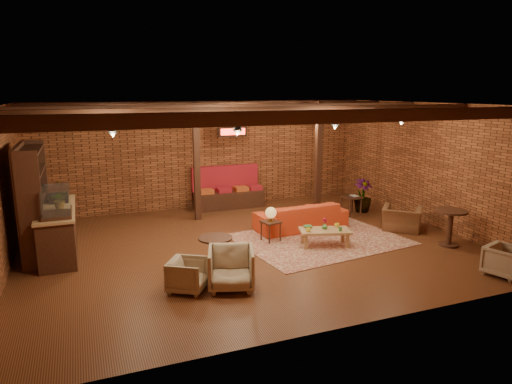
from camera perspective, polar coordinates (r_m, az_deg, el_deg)
name	(u,v)px	position (r m, az deg, el deg)	size (l,w,h in m)	color
floor	(251,246)	(10.60, -0.58, -6.71)	(10.00, 10.00, 0.00)	#361B0D
ceiling	(251,105)	(10.01, -0.62, 10.86)	(10.00, 8.00, 0.02)	black
wall_back	(205,155)	(13.95, -6.43, 4.66)	(10.00, 0.02, 3.20)	brown
wall_front	(350,226)	(6.69, 11.63, -4.15)	(10.00, 0.02, 3.20)	brown
wall_right	(429,165)	(12.81, 20.86, 3.22)	(0.02, 8.00, 3.20)	brown
ceiling_beams	(251,110)	(10.01, -0.62, 10.18)	(9.80, 6.40, 0.22)	black
ceiling_pipe	(228,117)	(11.53, -3.46, 9.32)	(0.12, 0.12, 9.60)	black
post_left	(197,162)	(12.46, -7.43, 3.70)	(0.16, 0.16, 3.20)	black
post_right	(318,159)	(13.14, 7.79, 4.14)	(0.16, 0.16, 3.20)	black
service_counter	(57,219)	(10.72, -23.62, -3.09)	(0.80, 2.50, 1.60)	black
plant_counter	(60,197)	(10.81, -23.26, -0.63)	(0.35, 0.39, 0.30)	#337F33
shelving_hutch	(35,201)	(10.75, -25.92, -1.06)	(0.52, 2.00, 2.40)	black
banquette	(229,191)	(13.88, -3.45, 0.07)	(2.10, 0.70, 1.00)	#A71B28
service_sign	(233,132)	(13.18, -2.95, 7.55)	(0.86, 0.06, 0.30)	#FF3119
ceiling_spotlights	(251,121)	(10.02, -0.61, 8.92)	(6.40, 4.40, 0.28)	black
rug	(320,239)	(11.12, 7.97, -5.86)	(3.76, 2.87, 0.01)	maroon
sofa	(301,216)	(11.80, 5.61, -3.01)	(2.35, 0.92, 0.68)	red
coffee_table	(324,231)	(10.58, 8.54, -4.88)	(1.26, 0.88, 0.64)	#A2824B
side_table_lamp	(271,215)	(10.72, 1.87, -2.94)	(0.48, 0.48, 0.83)	black
round_table_left	(216,248)	(9.05, -5.07, -7.01)	(0.67, 0.67, 0.70)	black
armchair_a	(188,274)	(8.31, -8.54, -10.05)	(0.63, 0.59, 0.64)	beige
armchair_b	(231,266)	(8.31, -3.14, -9.24)	(0.80, 0.75, 0.83)	beige
armchair_right	(402,215)	(12.18, 17.81, -2.73)	(0.94, 0.61, 0.83)	brown
side_table_book	(351,198)	(13.31, 11.85, -0.72)	(0.53, 0.53, 0.56)	black
round_table_right	(451,222)	(11.33, 23.14, -3.47)	(0.72, 0.72, 0.85)	black
armchair_far	(505,260)	(10.06, 28.67, -7.42)	(0.63, 0.59, 0.65)	beige
plant_tall	(364,163)	(13.59, 13.38, 3.55)	(1.62, 1.62, 2.90)	#4C7F4C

